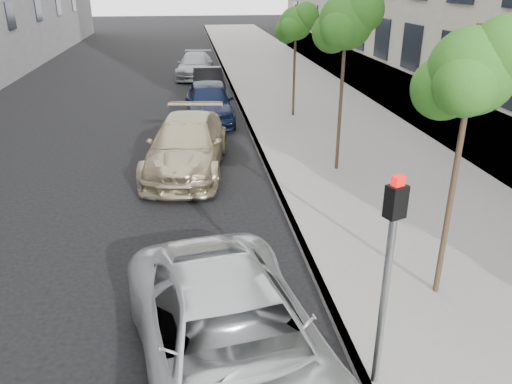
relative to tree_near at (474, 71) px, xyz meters
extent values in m
plane|color=black|center=(-3.23, -1.50, -4.11)|extent=(160.00, 160.00, 0.00)
cube|color=gray|center=(1.07, 22.50, -4.04)|extent=(6.40, 72.00, 0.14)
cube|color=#9E9B93|center=(-2.05, 22.50, -4.04)|extent=(0.15, 72.00, 0.14)
cylinder|color=#38281C|center=(-0.03, 0.00, -1.64)|extent=(0.10, 0.10, 4.67)
sphere|color=#285F18|center=(-0.03, 0.00, 0.00)|extent=(1.36, 1.36, 1.36)
sphere|color=#285F18|center=(0.32, -0.20, 0.30)|extent=(1.09, 1.09, 1.09)
sphere|color=#285F18|center=(-0.33, 0.25, -0.30)|extent=(1.02, 1.02, 1.02)
cylinder|color=#38281C|center=(-0.03, 6.50, -1.52)|extent=(0.10, 0.10, 4.91)
sphere|color=#285F18|center=(-0.03, 6.50, 0.24)|extent=(1.49, 1.49, 1.49)
sphere|color=#285F18|center=(0.32, 6.30, 0.54)|extent=(1.19, 1.19, 1.19)
sphere|color=#285F18|center=(-0.33, 6.75, -0.06)|extent=(1.12, 1.12, 1.12)
cylinder|color=#38281C|center=(-0.03, 13.00, -1.79)|extent=(0.10, 0.10, 4.37)
sphere|color=#285F18|center=(-0.03, 13.00, -0.31)|extent=(1.29, 1.29, 1.29)
sphere|color=#285F18|center=(0.32, 12.80, -0.01)|extent=(1.03, 1.03, 1.03)
sphere|color=#285F18|center=(-0.33, 13.25, -0.61)|extent=(0.97, 0.97, 0.97)
cylinder|color=#939699|center=(-1.93, -2.00, -2.68)|extent=(0.10, 0.10, 2.59)
cube|color=black|center=(-1.93, -2.00, -1.17)|extent=(0.29, 0.26, 0.42)
cube|color=red|center=(-1.93, -2.00, -0.90)|extent=(0.17, 0.15, 0.12)
imported|color=silver|center=(-3.91, -1.69, -3.35)|extent=(3.43, 5.86, 1.53)
imported|color=tan|center=(-4.48, 7.37, -3.32)|extent=(2.94, 5.69, 1.58)
imported|color=black|center=(-3.53, 13.05, -3.31)|extent=(1.94, 4.74, 1.61)
imported|color=black|center=(-3.33, 18.09, -3.46)|extent=(1.51, 4.03, 1.31)
imported|color=#9B9DA3|center=(-3.88, 23.16, -3.42)|extent=(2.49, 4.96, 1.38)
camera|label=1|loc=(-4.34, -7.21, 1.30)|focal=35.00mm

